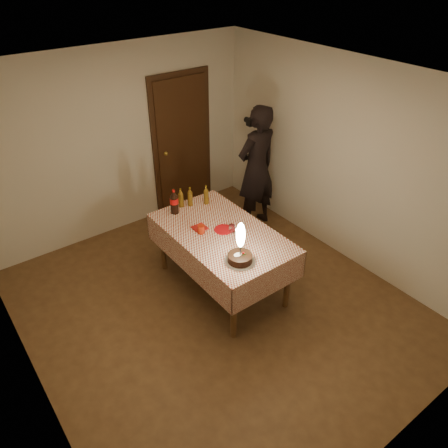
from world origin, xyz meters
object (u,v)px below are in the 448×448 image
(amber_bottle_mid, at_px, (190,197))
(birthday_cake, at_px, (240,252))
(dining_table, at_px, (221,239))
(clear_cup, at_px, (232,228))
(red_cup, at_px, (201,229))
(red_plate, at_px, (224,230))
(amber_bottle_left, at_px, (181,198))
(amber_bottle_right, at_px, (206,195))
(cola_bottle, at_px, (174,202))
(photographer, at_px, (256,168))

(amber_bottle_mid, bearing_deg, birthday_cake, -99.63)
(dining_table, bearing_deg, clear_cup, -37.60)
(red_cup, bearing_deg, red_plate, -23.39)
(amber_bottle_mid, bearing_deg, red_plate, -89.91)
(red_plate, relative_size, amber_bottle_left, 0.86)
(red_cup, xyz_separation_m, amber_bottle_right, (0.43, 0.51, 0.07))
(clear_cup, bearing_deg, cola_bottle, 112.02)
(red_plate, xyz_separation_m, clear_cup, (0.05, -0.09, 0.04))
(birthday_cake, distance_m, amber_bottle_right, 1.26)
(red_plate, bearing_deg, amber_bottle_left, 98.29)
(red_cup, bearing_deg, amber_bottle_mid, 67.86)
(cola_bottle, bearing_deg, red_cup, -89.02)
(cola_bottle, distance_m, amber_bottle_mid, 0.26)
(dining_table, bearing_deg, cola_bottle, 107.12)
(birthday_cake, xyz_separation_m, amber_bottle_mid, (0.22, 1.28, -0.01))
(dining_table, relative_size, photographer, 0.93)
(birthday_cake, distance_m, amber_bottle_left, 1.32)
(clear_cup, height_order, amber_bottle_left, amber_bottle_left)
(red_cup, height_order, amber_bottle_left, amber_bottle_left)
(red_plate, bearing_deg, cola_bottle, 110.87)
(photographer, bearing_deg, cola_bottle, -173.07)
(red_plate, height_order, clear_cup, clear_cup)
(birthday_cake, height_order, red_plate, birthday_cake)
(red_plate, bearing_deg, photographer, 34.78)
(photographer, bearing_deg, amber_bottle_left, -175.77)
(amber_bottle_right, bearing_deg, red_plate, -106.81)
(dining_table, distance_m, amber_bottle_mid, 0.75)
(red_plate, xyz_separation_m, cola_bottle, (-0.25, 0.66, 0.15))
(birthday_cake, distance_m, red_plate, 0.63)
(amber_bottle_left, xyz_separation_m, amber_bottle_mid, (0.11, -0.04, 0.00))
(clear_cup, xyz_separation_m, amber_bottle_right, (0.14, 0.70, 0.07))
(cola_bottle, height_order, amber_bottle_right, cola_bottle)
(red_cup, relative_size, cola_bottle, 0.31)
(cola_bottle, xyz_separation_m, photographer, (1.47, 0.18, -0.05))
(dining_table, relative_size, clear_cup, 19.11)
(red_plate, relative_size, red_cup, 2.20)
(birthday_cake, height_order, amber_bottle_mid, birthday_cake)
(amber_bottle_right, relative_size, photographer, 0.14)
(clear_cup, relative_size, amber_bottle_right, 0.35)
(birthday_cake, distance_m, photographer, 2.01)
(birthday_cake, height_order, cola_bottle, birthday_cake)
(birthday_cake, distance_m, red_cup, 0.68)
(amber_bottle_left, xyz_separation_m, photographer, (1.32, 0.10, -0.01))
(birthday_cake, bearing_deg, cola_bottle, 91.65)
(clear_cup, bearing_deg, red_plate, 120.06)
(amber_bottle_right, relative_size, amber_bottle_mid, 1.00)
(birthday_cake, relative_size, red_cup, 4.79)
(dining_table, relative_size, birthday_cake, 3.59)
(red_plate, xyz_separation_m, amber_bottle_right, (0.19, 0.62, 0.11))
(clear_cup, distance_m, amber_bottle_mid, 0.79)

